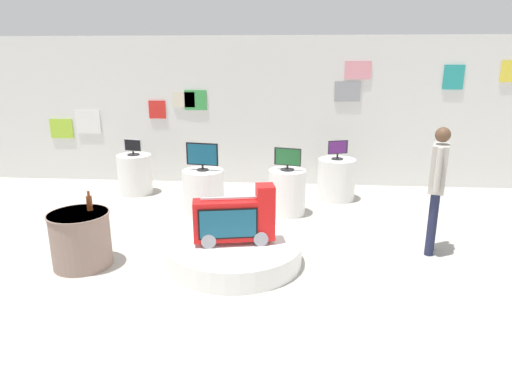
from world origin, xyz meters
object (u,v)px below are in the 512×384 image
Objects in this scene: display_pedestal_left_rear at (287,192)px; display_pedestal_far_right at (203,192)px; novelty_firetruck_tv at (236,220)px; tv_on_left_rear at (288,159)px; tv_on_center_rear at (338,149)px; display_pedestal_center_rear at (336,179)px; tv_on_right_rear at (133,147)px; side_table_round at (81,239)px; main_display_pedestal at (234,253)px; bottle_on_side_table at (89,203)px; tv_on_far_right at (202,155)px; shopper_browsing_near_truck at (437,181)px; display_pedestal_right_rear at (135,174)px.

display_pedestal_left_rear is 1.46m from display_pedestal_far_right.
novelty_firetruck_tv is 2.18m from tv_on_left_rear.
display_pedestal_center_rear is at bearing 70.29° from tv_on_center_rear.
display_pedestal_far_right is at bearing -174.93° from tv_on_left_rear.
side_table_round is (0.42, -3.30, -0.57)m from tv_on_right_rear.
main_display_pedestal is at bearing -108.06° from tv_on_left_rear.
tv_on_left_rear is 1.21× the size of tv_on_center_rear.
main_display_pedestal is at bearing 3.48° from bottle_on_side_table.
display_pedestal_far_right is 0.66m from tv_on_far_right.
shopper_browsing_near_truck is at bearing -36.10° from display_pedestal_left_rear.
display_pedestal_left_rear is 3.02× the size of bottle_on_side_table.
tv_on_left_rear is at bearing -134.50° from display_pedestal_center_rear.
tv_on_center_rear is at bearing 24.40° from tv_on_far_right.
novelty_firetruck_tv is 2.04m from side_table_round.
tv_on_left_rear is 3.29m from display_pedestal_right_rear.
tv_on_far_right is (-0.81, 1.92, 0.44)m from novelty_firetruck_tv.
tv_on_center_rear is 4.87m from side_table_round.
display_pedestal_left_rear reaches higher than main_display_pedestal.
side_table_round is (0.42, -3.30, -0.02)m from display_pedestal_right_rear.
main_display_pedestal is 3.98m from tv_on_right_rear.
display_pedestal_left_rear is 1.60m from tv_on_far_right.
shopper_browsing_near_truck reaches higher than tv_on_right_rear.
main_display_pedestal is 1.64× the size of novelty_firetruck_tv.
main_display_pedestal is at bearing -51.88° from display_pedestal_right_rear.
display_pedestal_left_rear is 1.33m from display_pedestal_center_rear.
bottle_on_side_table reaches higher than display_pedestal_far_right.
tv_on_center_rear is 0.21× the size of shopper_browsing_near_truck.
shopper_browsing_near_truck is (4.58, 0.68, 0.21)m from bottle_on_side_table.
display_pedestal_right_rear is (-2.41, 3.07, 0.25)m from main_display_pedestal.
side_table_round reaches higher than main_display_pedestal.
side_table_round is (-1.20, -2.15, -0.68)m from tv_on_far_right.
display_pedestal_right_rear reaches higher than main_display_pedestal.
tv_on_left_rear is at bearing 40.33° from bottle_on_side_table.
tv_on_right_rear is (-2.43, 3.07, 0.34)m from novelty_firetruck_tv.
display_pedestal_far_right is (-0.81, 1.92, -0.21)m from novelty_firetruck_tv.
main_display_pedestal is 2.27× the size of display_pedestal_left_rear.
main_display_pedestal is 3.50m from tv_on_center_rear.
display_pedestal_right_rear is 1.99m from display_pedestal_far_right.
display_pedestal_left_rear is 3.24m from display_pedestal_right_rear.
display_pedestal_center_rear is 0.59m from tv_on_center_rear.
display_pedestal_right_rear is 1.01× the size of side_table_round.
tv_on_right_rear is at bearing 128.15° from main_display_pedestal.
novelty_firetruck_tv is at bearing -67.23° from display_pedestal_far_right.
tv_on_right_rear is (-2.41, 3.06, 0.80)m from main_display_pedestal.
display_pedestal_far_right is 3.02× the size of bottle_on_side_table.
display_pedestal_right_rear is (-3.07, 1.02, 0.00)m from display_pedestal_left_rear.
main_display_pedestal is 2.27× the size of display_pedestal_center_rear.
tv_on_right_rear reaches higher than novelty_firetruck_tv.
novelty_firetruck_tv is 0.61× the size of shopper_browsing_near_truck.
shopper_browsing_near_truck reaches higher than display_pedestal_right_rear.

